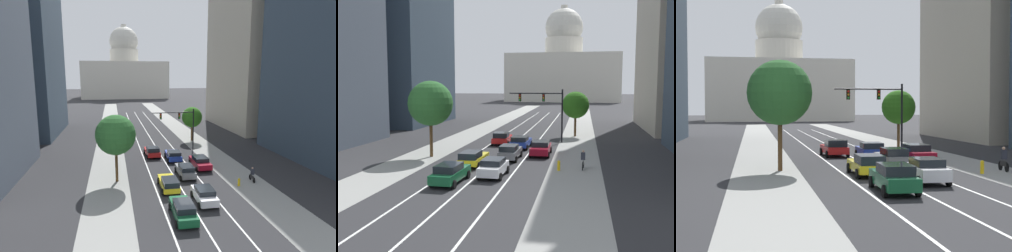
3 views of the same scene
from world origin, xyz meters
The scene contains 20 objects.
ground_plane centered at (0.00, 40.00, 0.00)m, with size 400.00×400.00×0.00m, color #2B2B2D.
sidewalk_left centered at (-7.81, 35.00, 0.01)m, with size 4.59×130.00×0.01m, color gray.
sidewalk_right centered at (7.81, 35.00, 0.01)m, with size 4.59×130.00×0.01m, color gray.
lane_stripe_left centered at (-2.76, 25.00, 0.01)m, with size 0.16×90.00×0.01m, color white.
lane_stripe_center centered at (0.00, 25.00, 0.01)m, with size 0.16×90.00×0.01m, color white.
lane_stripe_right centered at (2.76, 25.00, 0.01)m, with size 0.16×90.00×0.01m, color white.
office_tower_far_right centered at (26.16, 37.79, 20.89)m, with size 16.67×25.14×41.71m.
capitol_building centered at (0.00, 136.71, 12.77)m, with size 44.53×28.51×38.89m.
car_gray centered at (1.38, 7.40, 0.79)m, with size 1.96×4.47×1.51m.
car_white centered at (1.38, 0.11, 0.79)m, with size 2.02×4.08×1.49m.
car_crimson centered at (4.14, 10.35, 0.79)m, with size 2.10×4.75×1.51m.
car_blue centered at (1.37, 14.40, 0.74)m, with size 2.23×4.50×1.43m.
car_green centered at (-1.38, -2.58, 0.79)m, with size 2.05×4.79×1.52m.
car_yellow centered at (-1.38, 3.76, 0.76)m, with size 1.99×4.66×1.45m.
car_red centered at (-1.37, 16.86, 0.78)m, with size 2.22×4.43×1.53m.
traffic_signal_mast centered at (3.73, 19.67, 4.80)m, with size 6.85×0.39×6.76m.
fire_hydrant centered at (6.44, 3.30, 0.46)m, with size 0.26×0.35×0.91m.
cyclist centered at (8.51, 4.24, 0.85)m, with size 0.38×1.70×1.72m.
street_tree_mid_left centered at (-6.81, 7.32, 5.49)m, with size 4.58×4.58×7.79m.
street_tree_far_right centered at (7.35, 25.94, 4.44)m, with size 3.79×3.79×6.35m.
Camera 1 is at (-7.02, -24.74, 12.13)m, focal length 30.58 mm.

